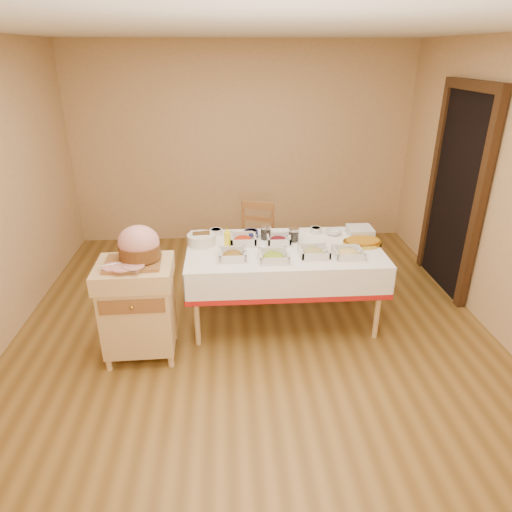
{
  "coord_description": "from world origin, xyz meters",
  "views": [
    {
      "loc": [
        -0.23,
        -3.62,
        2.45
      ],
      "look_at": [
        0.03,
        0.2,
        0.72
      ],
      "focal_mm": 32.0,
      "sensor_mm": 36.0,
      "label": 1
    }
  ],
  "objects_px": {
    "plate_stack": "(360,231)",
    "dining_chair": "(255,242)",
    "dining_table": "(283,263)",
    "brass_platter": "(363,242)",
    "bread_basket": "(201,239)",
    "preserve_jar_right": "(294,235)",
    "mustard_bottle": "(227,239)",
    "butcher_cart": "(138,305)",
    "preserve_jar_left": "(266,233)",
    "ham_on_board": "(138,247)"
  },
  "relations": [
    {
      "from": "plate_stack",
      "to": "brass_platter",
      "type": "distance_m",
      "value": 0.23
    },
    {
      "from": "mustard_bottle",
      "to": "plate_stack",
      "type": "distance_m",
      "value": 1.34
    },
    {
      "from": "mustard_bottle",
      "to": "preserve_jar_right",
      "type": "bearing_deg",
      "value": 9.23
    },
    {
      "from": "mustard_bottle",
      "to": "bread_basket",
      "type": "bearing_deg",
      "value": 160.67
    },
    {
      "from": "plate_stack",
      "to": "dining_chair",
      "type": "bearing_deg",
      "value": 149.71
    },
    {
      "from": "butcher_cart",
      "to": "mustard_bottle",
      "type": "height_order",
      "value": "mustard_bottle"
    },
    {
      "from": "dining_table",
      "to": "ham_on_board",
      "type": "relative_size",
      "value": 3.85
    },
    {
      "from": "ham_on_board",
      "to": "plate_stack",
      "type": "bearing_deg",
      "value": 19.96
    },
    {
      "from": "plate_stack",
      "to": "brass_platter",
      "type": "xyz_separation_m",
      "value": [
        -0.04,
        -0.23,
        -0.02
      ]
    },
    {
      "from": "butcher_cart",
      "to": "brass_platter",
      "type": "height_order",
      "value": "butcher_cart"
    },
    {
      "from": "preserve_jar_left",
      "to": "bread_basket",
      "type": "height_order",
      "value": "preserve_jar_left"
    },
    {
      "from": "dining_chair",
      "to": "ham_on_board",
      "type": "height_order",
      "value": "ham_on_board"
    },
    {
      "from": "mustard_bottle",
      "to": "brass_platter",
      "type": "relative_size",
      "value": 0.5
    },
    {
      "from": "bread_basket",
      "to": "plate_stack",
      "type": "height_order",
      "value": "bread_basket"
    },
    {
      "from": "preserve_jar_right",
      "to": "bread_basket",
      "type": "height_order",
      "value": "preserve_jar_right"
    },
    {
      "from": "dining_table",
      "to": "preserve_jar_left",
      "type": "xyz_separation_m",
      "value": [
        -0.15,
        0.23,
        0.22
      ]
    },
    {
      "from": "dining_table",
      "to": "butcher_cart",
      "type": "distance_m",
      "value": 1.4
    },
    {
      "from": "ham_on_board",
      "to": "preserve_jar_right",
      "type": "relative_size",
      "value": 3.61
    },
    {
      "from": "brass_platter",
      "to": "dining_chair",
      "type": "bearing_deg",
      "value": 139.96
    },
    {
      "from": "preserve_jar_left",
      "to": "preserve_jar_right",
      "type": "distance_m",
      "value": 0.28
    },
    {
      "from": "dining_chair",
      "to": "brass_platter",
      "type": "xyz_separation_m",
      "value": [
        0.98,
        -0.82,
        0.32
      ]
    },
    {
      "from": "dining_table",
      "to": "bread_basket",
      "type": "xyz_separation_m",
      "value": [
        -0.78,
        0.13,
        0.21
      ]
    },
    {
      "from": "dining_table",
      "to": "preserve_jar_right",
      "type": "distance_m",
      "value": 0.29
    },
    {
      "from": "butcher_cart",
      "to": "preserve_jar_left",
      "type": "bearing_deg",
      "value": 33.56
    },
    {
      "from": "plate_stack",
      "to": "dining_table",
      "type": "bearing_deg",
      "value": -162.46
    },
    {
      "from": "dining_table",
      "to": "preserve_jar_left",
      "type": "bearing_deg",
      "value": 123.41
    },
    {
      "from": "dining_table",
      "to": "brass_platter",
      "type": "bearing_deg",
      "value": 1.67
    },
    {
      "from": "butcher_cart",
      "to": "bread_basket",
      "type": "height_order",
      "value": "bread_basket"
    },
    {
      "from": "preserve_jar_left",
      "to": "dining_chair",
      "type": "bearing_deg",
      "value": 96.27
    },
    {
      "from": "dining_table",
      "to": "dining_chair",
      "type": "height_order",
      "value": "dining_chair"
    },
    {
      "from": "preserve_jar_left",
      "to": "plate_stack",
      "type": "distance_m",
      "value": 0.95
    },
    {
      "from": "dining_chair",
      "to": "plate_stack",
      "type": "bearing_deg",
      "value": -30.29
    },
    {
      "from": "butcher_cart",
      "to": "mustard_bottle",
      "type": "relative_size",
      "value": 4.62
    },
    {
      "from": "bread_basket",
      "to": "plate_stack",
      "type": "xyz_separation_m",
      "value": [
        1.57,
        0.12,
        -0.01
      ]
    },
    {
      "from": "ham_on_board",
      "to": "bread_basket",
      "type": "distance_m",
      "value": 0.81
    },
    {
      "from": "butcher_cart",
      "to": "bread_basket",
      "type": "relative_size",
      "value": 3.25
    },
    {
      "from": "bread_basket",
      "to": "preserve_jar_left",
      "type": "bearing_deg",
      "value": 8.85
    },
    {
      "from": "ham_on_board",
      "to": "dining_chair",
      "type": "bearing_deg",
      "value": 52.4
    },
    {
      "from": "preserve_jar_right",
      "to": "plate_stack",
      "type": "height_order",
      "value": "preserve_jar_right"
    },
    {
      "from": "preserve_jar_left",
      "to": "brass_platter",
      "type": "relative_size",
      "value": 0.35
    },
    {
      "from": "butcher_cart",
      "to": "preserve_jar_right",
      "type": "distance_m",
      "value": 1.6
    },
    {
      "from": "butcher_cart",
      "to": "preserve_jar_right",
      "type": "bearing_deg",
      "value": 25.74
    },
    {
      "from": "plate_stack",
      "to": "brass_platter",
      "type": "height_order",
      "value": "plate_stack"
    },
    {
      "from": "butcher_cart",
      "to": "ham_on_board",
      "type": "bearing_deg",
      "value": 38.02
    },
    {
      "from": "preserve_jar_right",
      "to": "brass_platter",
      "type": "xyz_separation_m",
      "value": [
        0.65,
        -0.13,
        -0.04
      ]
    },
    {
      "from": "mustard_bottle",
      "to": "bread_basket",
      "type": "relative_size",
      "value": 0.7
    },
    {
      "from": "dining_table",
      "to": "dining_chair",
      "type": "xyz_separation_m",
      "value": [
        -0.22,
        0.85,
        -0.13
      ]
    },
    {
      "from": "preserve_jar_right",
      "to": "mustard_bottle",
      "type": "xyz_separation_m",
      "value": [
        -0.64,
        -0.1,
        0.03
      ]
    },
    {
      "from": "brass_platter",
      "to": "preserve_jar_left",
      "type": "bearing_deg",
      "value": 167.1
    },
    {
      "from": "dining_chair",
      "to": "ham_on_board",
      "type": "bearing_deg",
      "value": -127.6
    }
  ]
}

